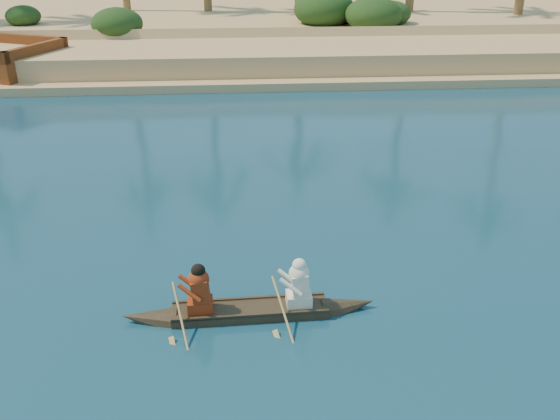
{
  "coord_description": "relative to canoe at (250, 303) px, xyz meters",
  "views": [
    {
      "loc": [
        2.16,
        -4.4,
        6.66
      ],
      "look_at": [
        3.08,
        7.63,
        1.07
      ],
      "focal_mm": 40.0,
      "sensor_mm": 36.0,
      "label": 1
    }
  ],
  "objects": [
    {
      "name": "shrub_cluster",
      "position": [
        -2.35,
        26.16,
        0.95
      ],
      "size": [
        100.0,
        6.0,
        2.4
      ],
      "primitive_type": null,
      "color": "#173212",
      "rests_on": "ground"
    },
    {
      "name": "canoe",
      "position": [
        0.0,
        0.0,
        0.0
      ],
      "size": [
        4.72,
        0.77,
        1.3
      ],
      "rotation": [
        0.0,
        0.0,
        0.03
      ],
      "color": "#382F1E",
      "rests_on": "ground"
    },
    {
      "name": "sandy_embankment",
      "position": [
        -2.35,
        41.55,
        0.28
      ],
      "size": [
        150.0,
        51.0,
        1.5
      ],
      "color": "tan",
      "rests_on": "ground"
    }
  ]
}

